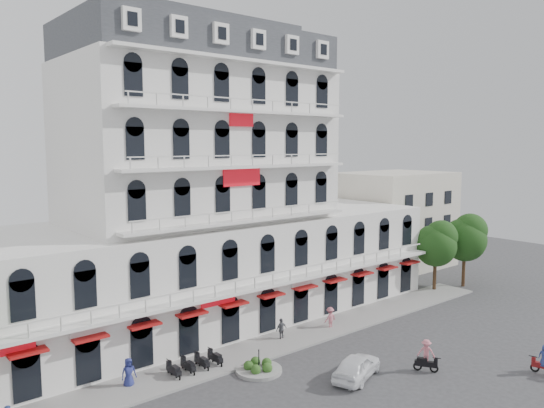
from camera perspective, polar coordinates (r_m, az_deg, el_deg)
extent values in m
plane|color=#38383A|center=(36.04, 8.85, -19.16)|extent=(120.00, 120.00, 0.00)
cube|color=gray|center=(41.98, -0.72, -15.15)|extent=(53.00, 4.00, 0.16)
cube|color=silver|center=(47.67, -7.60, -6.99)|extent=(45.00, 14.00, 9.00)
cube|color=silver|center=(46.38, -7.80, 6.35)|extent=(22.00, 12.00, 13.00)
cube|color=#2D3035|center=(47.06, -7.96, 16.13)|extent=(21.56, 11.76, 3.00)
cube|color=#2D3035|center=(47.41, -8.00, 18.40)|extent=(15.84, 8.64, 0.80)
cube|color=#AB1515|center=(41.97, -2.04, -10.22)|extent=(40.50, 1.00, 0.15)
cube|color=red|center=(41.39, -3.26, 2.93)|extent=(3.50, 0.10, 1.40)
cube|color=beige|center=(69.10, 13.01, -1.65)|extent=(14.00, 10.00, 12.00)
cylinder|color=gray|center=(38.07, -1.43, -17.44)|extent=(3.20, 3.20, 0.24)
cylinder|color=black|center=(37.77, -1.43, -16.35)|extent=(0.08, 0.08, 1.40)
sphere|color=#254B19|center=(38.34, -0.57, -16.72)|extent=(0.70, 0.70, 0.70)
sphere|color=#254B19|center=(38.55, -1.80, -16.59)|extent=(0.70, 0.70, 0.70)
sphere|color=#254B19|center=(37.93, -2.53, -16.99)|extent=(0.70, 0.70, 0.70)
sphere|color=#254B19|center=(37.33, -1.76, -17.39)|extent=(0.70, 0.70, 0.70)
sphere|color=#254B19|center=(37.58, -0.52, -17.22)|extent=(0.70, 0.70, 0.70)
cylinder|color=#382314|center=(59.41, 17.09, -7.29)|extent=(0.36, 0.36, 3.43)
sphere|color=#183811|center=(58.76, 17.19, -4.33)|extent=(4.37, 4.37, 4.37)
sphere|color=#183811|center=(58.84, 17.74, -3.33)|extent=(3.43, 3.43, 3.43)
sphere|color=#183811|center=(58.48, 16.75, -3.75)|extent=(3.12, 3.12, 3.12)
cylinder|color=#382314|center=(62.20, 19.91, -6.67)|extent=(0.36, 0.36, 3.65)
sphere|color=#183811|center=(61.55, 20.03, -3.66)|extent=(4.65, 4.65, 4.65)
sphere|color=#183811|center=(61.66, 20.54, -2.65)|extent=(3.65, 3.65, 3.65)
sphere|color=#183811|center=(61.25, 19.62, -3.06)|extent=(3.32, 3.32, 3.32)
imported|color=white|center=(37.33, 9.09, -16.86)|extent=(5.16, 3.41, 1.63)
cube|color=maroon|center=(41.96, 27.21, -15.21)|extent=(0.77, 1.54, 0.35)
torus|color=black|center=(42.11, 26.42, -15.49)|extent=(0.29, 0.61, 0.60)
cube|color=black|center=(39.42, 16.22, -16.16)|extent=(1.07, 1.47, 0.35)
torus|color=black|center=(39.51, 17.04, -16.56)|extent=(0.41, 0.58, 0.60)
torus|color=black|center=(39.55, 15.38, -16.48)|extent=(0.41, 0.58, 0.60)
imported|color=#D77180|center=(39.12, 16.26, -15.07)|extent=(1.18, 1.35, 1.81)
imported|color=navy|center=(36.76, -15.16, -17.13)|extent=(1.03, 0.76, 1.94)
imported|color=#585A60|center=(43.28, 1.01, -13.33)|extent=(1.05, 0.45, 1.79)
imported|color=#C96A79|center=(46.08, 6.26, -12.08)|extent=(1.20, 0.70, 1.85)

